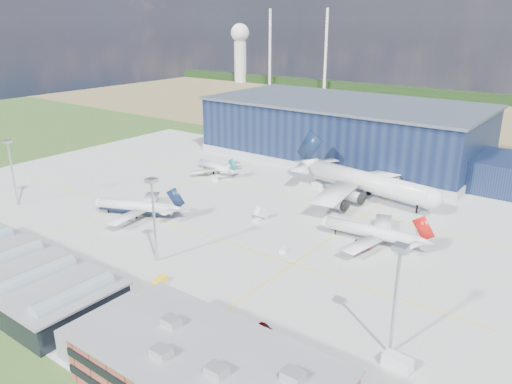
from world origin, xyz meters
The scene contains 23 objects.
ground centered at (0.00, 0.00, 0.00)m, with size 600.00×600.00×0.00m, color #2E5620.
apron centered at (0.00, 10.00, 0.03)m, with size 220.00×160.00×0.08m.
farmland centered at (0.00, 220.00, 0.00)m, with size 600.00×220.00×0.01m, color olive.
treeline centered at (0.00, 300.00, 4.00)m, with size 600.00×8.00×8.00m, color black.
horizon_dressing centered at (-191.30, 294.39, 34.20)m, with size 440.20×18.00×70.00m.
hangar centered at (2.81, 94.80, 11.62)m, with size 145.00×62.00×26.10m.
ops_building centered at (55.01, -60.00, 4.79)m, with size 46.00×23.00×10.90m.
glass_concourse centered at (-6.45, -60.00, 3.69)m, with size 78.00×23.00×8.60m.
light_mast_west centered at (-60.00, -30.00, 15.43)m, with size 2.60×2.60×23.00m.
light_mast_center centered at (10.00, -30.00, 15.43)m, with size 2.60×2.60×23.00m.
light_mast_east centered at (75.00, -30.00, 15.43)m, with size 2.60×2.60×23.00m.
airliner_navy centered at (-19.46, -12.00, 5.29)m, with size 32.47×31.76×10.59m, color silver, non-canonical shape.
airliner_red centered at (50.21, 14.52, 5.46)m, with size 33.47×32.74×10.91m, color silver, non-canonical shape.
airliner_widebody centered at (33.91, 47.99, 10.10)m, with size 61.97×60.63×20.21m, color silver, non-canonical shape.
airliner_regional centered at (-30.46, 40.00, 4.17)m, with size 25.58×25.03×8.34m, color silver, non-canonical shape.
gse_tug_a centered at (19.48, -37.73, 0.73)m, with size 2.13×3.48×1.45m, color yellow.
gse_cart_a centered at (34.15, -5.53, 0.60)m, with size 1.84×2.76×1.20m, color silver.
gse_van_b centered at (13.88, 47.34, 1.08)m, with size 2.15×4.69×2.15m, color silver.
gse_cart_b centered at (-23.82, 31.75, 0.72)m, with size 2.23×3.34×1.45m, color silver.
gse_van_c centered at (77.74, -33.29, 1.29)m, with size 2.58×5.37×2.58m, color silver.
airstair centered at (15.10, 10.06, 1.50)m, with size 1.88×4.70×3.01m, color silver.
car_a centered at (51.19, -37.82, 0.57)m, with size 1.36×3.37×1.15m, color #99999E.
car_b centered at (12.79, -44.07, 0.53)m, with size 1.11×3.19×1.05m, color #99999E.
Camera 1 is at (102.53, -109.74, 60.85)m, focal length 35.00 mm.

